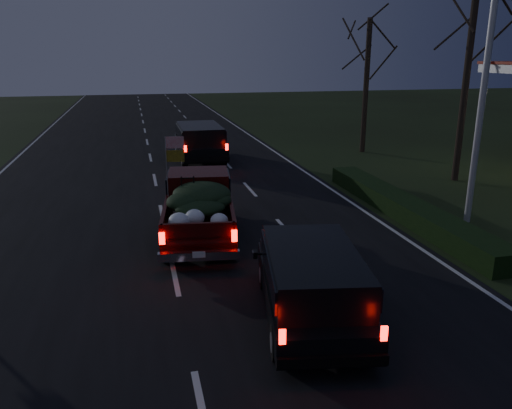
{
  "coord_description": "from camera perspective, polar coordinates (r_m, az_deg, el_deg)",
  "views": [
    {
      "loc": [
        -0.7,
        -11.18,
        5.14
      ],
      "look_at": [
        2.33,
        1.24,
        1.3
      ],
      "focal_mm": 35.0,
      "sensor_mm": 36.0,
      "label": 1
    }
  ],
  "objects": [
    {
      "name": "ground",
      "position": [
        12.32,
        -9.28,
        -8.17
      ],
      "size": [
        120.0,
        120.0,
        0.0
      ],
      "primitive_type": "plane",
      "color": "black",
      "rests_on": "ground"
    },
    {
      "name": "road_asphalt",
      "position": [
        12.32,
        -9.28,
        -8.12
      ],
      "size": [
        14.0,
        120.0,
        0.02
      ],
      "primitive_type": "cube",
      "color": "black",
      "rests_on": "ground"
    },
    {
      "name": "hedge_row",
      "position": [
        17.22,
        16.54,
        -0.31
      ],
      "size": [
        1.0,
        10.0,
        0.6
      ],
      "primitive_type": "cube",
      "color": "black",
      "rests_on": "ground"
    },
    {
      "name": "light_pole",
      "position": [
        16.67,
        25.13,
        16.4
      ],
      "size": [
        0.5,
        0.9,
        9.16
      ],
      "color": "silver",
      "rests_on": "ground"
    },
    {
      "name": "bare_tree_mid",
      "position": [
        22.5,
        23.54,
        18.49
      ],
      "size": [
        3.6,
        3.6,
        8.5
      ],
      "color": "black",
      "rests_on": "ground"
    },
    {
      "name": "bare_tree_far",
      "position": [
        27.98,
        12.69,
        16.51
      ],
      "size": [
        3.6,
        3.6,
        7.0
      ],
      "color": "black",
      "rests_on": "ground"
    },
    {
      "name": "pickup_truck",
      "position": [
        14.63,
        -6.55,
        0.12
      ],
      "size": [
        2.56,
        5.24,
        2.64
      ],
      "rotation": [
        0.0,
        0.0,
        -0.13
      ],
      "color": "#390907",
      "rests_on": "ground"
    },
    {
      "name": "lead_suv",
      "position": [
        25.43,
        -6.47,
        7.48
      ],
      "size": [
        2.15,
        5.11,
        1.47
      ],
      "rotation": [
        0.0,
        0.0,
        -0.0
      ],
      "color": "black",
      "rests_on": "ground"
    },
    {
      "name": "rear_suv",
      "position": [
        9.95,
        6.4,
        -8.33
      ],
      "size": [
        2.54,
        4.58,
        1.24
      ],
      "rotation": [
        0.0,
        0.0,
        -0.18
      ],
      "color": "black",
      "rests_on": "ground"
    }
  ]
}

